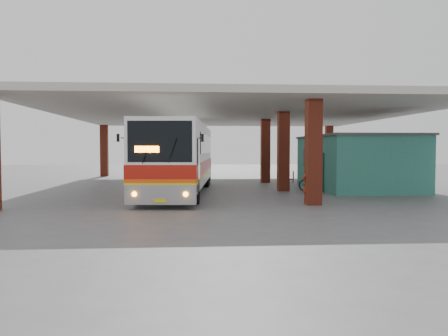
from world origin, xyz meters
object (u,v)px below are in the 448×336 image
Objects in this scene: coach_bus at (180,157)px; pedestrian at (309,184)px; red_chair at (292,177)px; motorcycle at (316,182)px.

coach_bus reaches higher than pedestrian.
pedestrian is at bearing -80.84° from red_chair.
red_chair is (7.53, 6.89, -1.51)m from coach_bus.
coach_bus is 6.85× the size of motorcycle.
coach_bus reaches higher than red_chair.
motorcycle is at bearing -120.59° from pedestrian.
motorcycle is 5.60m from pedestrian.
coach_bus is at bearing -118.75° from red_chair.
coach_bus is 7.79× the size of pedestrian.
pedestrian is 2.15× the size of red_chair.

